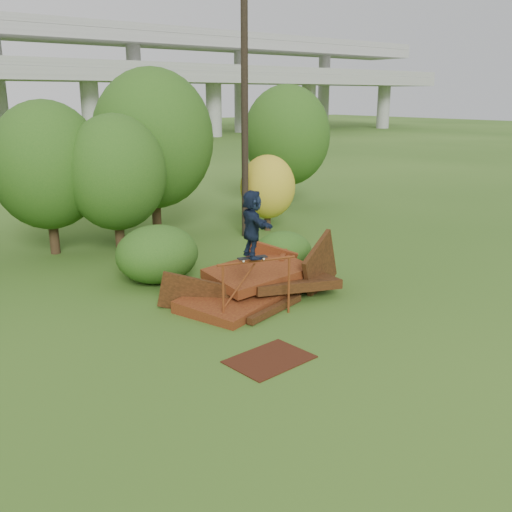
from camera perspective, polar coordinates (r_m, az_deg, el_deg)
ground at (r=14.55m, az=7.36°, el=-7.26°), size 240.00×240.00×0.00m
scrap_pile at (r=16.43m, az=0.37°, el=-2.89°), size 5.78×3.30×2.25m
grind_rail at (r=14.78m, az=0.08°, el=-2.11°), size 2.10×0.61×1.59m
skateboard at (r=14.58m, az=-0.36°, el=-0.17°), size 0.80×0.40×0.08m
skater at (r=14.36m, az=-0.37°, el=3.22°), size 0.94×1.69×1.73m
flat_plate at (r=12.86m, az=1.37°, el=-10.29°), size 1.89×1.43×0.03m
tree_1 at (r=21.88m, az=-20.16°, el=8.49°), size 3.99×3.99×5.56m
tree_2 at (r=21.14m, az=-13.86°, el=8.09°), size 3.61×3.61×5.09m
tree_3 at (r=23.84m, az=-10.26°, el=11.43°), size 4.89×4.89×6.78m
tree_4 at (r=24.51m, az=1.18°, el=6.92°), size 2.36×2.36×3.26m
tree_5 at (r=29.82m, az=3.08°, el=11.92°), size 4.44×4.44×6.23m
shrub_left at (r=18.00m, az=-9.85°, el=0.20°), size 2.61×2.41×1.81m
shrub_right at (r=18.68m, az=2.72°, el=0.35°), size 1.98×1.81×1.40m
utility_pole at (r=23.19m, az=-1.14°, el=14.85°), size 1.40×0.28×10.44m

